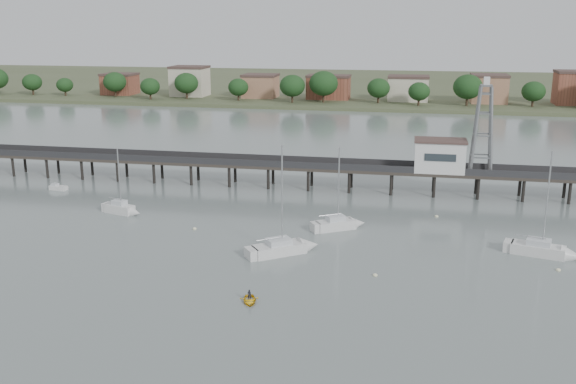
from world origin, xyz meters
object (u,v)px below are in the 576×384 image
pier (290,166)px  white_tender (58,188)px  lattice_tower (483,130)px  sailboat_f (290,248)px  sailboat_d (550,252)px  yellow_dinghy (250,302)px  sailboat_c (342,224)px  sailboat_b (124,210)px

pier → white_tender: pier is taller
pier → lattice_tower: lattice_tower is taller
sailboat_f → pier: bearing=64.3°
sailboat_d → white_tender: bearing=-177.7°
sailboat_d → white_tender: size_ratio=4.27×
lattice_tower → yellow_dinghy: lattice_tower is taller
sailboat_d → yellow_dinghy: sailboat_d is taller
pier → lattice_tower: bearing=0.0°
sailboat_c → sailboat_b: bearing=146.9°
lattice_tower → sailboat_b: lattice_tower is taller
lattice_tower → sailboat_c: lattice_tower is taller
sailboat_d → sailboat_f: size_ratio=0.95×
sailboat_d → white_tender: sailboat_d is taller
sailboat_c → yellow_dinghy: size_ratio=4.35×
lattice_tower → sailboat_d: size_ratio=1.12×
sailboat_d → sailboat_b: sailboat_d is taller
sailboat_c → sailboat_b: 32.93m
sailboat_c → sailboat_b: (-32.92, 0.71, 0.01)m
sailboat_c → sailboat_b: size_ratio=1.17×
sailboat_d → yellow_dinghy: size_ratio=4.96×
pier → sailboat_d: sailboat_d is taller
sailboat_d → yellow_dinghy: bearing=-133.2°
sailboat_d → sailboat_b: 59.47m
pier → sailboat_f: (6.15, -32.03, -3.16)m
sailboat_d → sailboat_b: size_ratio=1.34×
sailboat_d → sailboat_f: (-31.54, -4.76, -0.00)m
sailboat_d → yellow_dinghy: (-32.76, -19.97, -0.64)m
lattice_tower → white_tender: size_ratio=4.78×
sailboat_d → sailboat_f: 31.89m
lattice_tower → pier: bearing=-180.0°
sailboat_c → pier: bearing=86.6°
sailboat_f → yellow_dinghy: sailboat_f is taller
pier → yellow_dinghy: 47.64m
sailboat_b → yellow_dinghy: size_ratio=3.71×
sailboat_c → sailboat_f: sailboat_f is taller
sailboat_c → white_tender: 51.62m
sailboat_f → white_tender: size_ratio=4.48×
sailboat_b → sailboat_f: size_ratio=0.71×
lattice_tower → sailboat_b: (-52.90, -20.51, -10.44)m
pier → sailboat_b: size_ratio=14.49×
pier → sailboat_c: 24.35m
sailboat_c → sailboat_d: 26.85m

